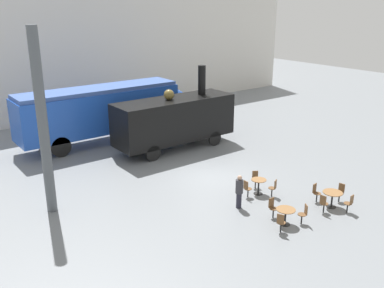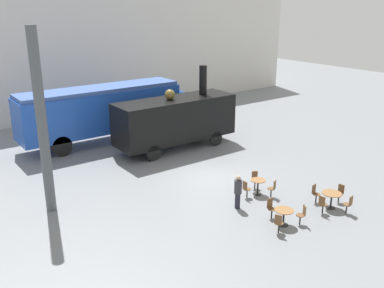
{
  "view_description": "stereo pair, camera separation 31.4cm",
  "coord_description": "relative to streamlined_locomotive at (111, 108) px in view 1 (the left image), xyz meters",
  "views": [
    {
      "loc": [
        -13.37,
        -16.31,
        8.86
      ],
      "look_at": [
        -0.29,
        1.0,
        1.6
      ],
      "focal_mm": 40.0,
      "sensor_mm": 36.0,
      "label": 1
    },
    {
      "loc": [
        -13.12,
        -16.49,
        8.86
      ],
      "look_at": [
        -0.29,
        1.0,
        1.6
      ],
      "focal_mm": 40.0,
      "sensor_mm": 36.0,
      "label": 2
    }
  ],
  "objects": [
    {
      "name": "ground_plane",
      "position": [
        1.09,
        -8.76,
        -2.19
      ],
      "size": [
        80.0,
        80.0,
        0.0
      ],
      "primitive_type": "plane",
      "color": "gray"
    },
    {
      "name": "backdrop_wall",
      "position": [
        1.09,
        7.07,
        2.31
      ],
      "size": [
        44.0,
        0.15,
        9.0
      ],
      "color": "silver",
      "rests_on": "ground_plane"
    },
    {
      "name": "streamlined_locomotive",
      "position": [
        0.0,
        0.0,
        0.0
      ],
      "size": [
        12.62,
        2.52,
        3.65
      ],
      "color": "blue",
      "rests_on": "ground_plane"
    },
    {
      "name": "steam_locomotive",
      "position": [
        2.35,
        -3.94,
        -0.27
      ],
      "size": [
        7.78,
        2.41,
        5.04
      ],
      "color": "black",
      "rests_on": "ground_plane"
    },
    {
      "name": "cafe_table_near",
      "position": [
        0.39,
        -14.75,
        -1.65
      ],
      "size": [
        0.8,
        0.8,
        0.7
      ],
      "color": "black",
      "rests_on": "ground_plane"
    },
    {
      "name": "cafe_table_mid",
      "position": [
        1.64,
        -11.96,
        -1.64
      ],
      "size": [
        0.73,
        0.73,
        0.75
      ],
      "color": "black",
      "rests_on": "ground_plane"
    },
    {
      "name": "cafe_table_far",
      "position": [
        3.29,
        -14.94,
        -1.61
      ],
      "size": [
        0.88,
        0.88,
        0.74
      ],
      "color": "black",
      "rests_on": "ground_plane"
    },
    {
      "name": "cafe_chair_0",
      "position": [
        1.03,
        -15.17,
        -1.69
      ],
      "size": [
        0.4,
        0.4,
        0.87
      ],
      "rotation": [
        0.0,
        0.0,
        8.85
      ],
      "color": "black",
      "rests_on": "ground_plane"
    },
    {
      "name": "cafe_chair_1",
      "position": [
        0.43,
        -13.97,
        -1.69
      ],
      "size": [
        0.36,
        0.36,
        0.87
      ],
      "rotation": [
        0.0,
        0.0,
        10.94
      ],
      "color": "black",
      "rests_on": "ground_plane"
    },
    {
      "name": "cafe_chair_2",
      "position": [
        -0.3,
        -15.1,
        -1.69
      ],
      "size": [
        0.4,
        0.39,
        0.87
      ],
      "rotation": [
        0.0,
        0.0,
        13.04
      ],
      "color": "black",
      "rests_on": "ground_plane"
    },
    {
      "name": "cafe_chair_3",
      "position": [
        2.04,
        -11.34,
        -1.69
      ],
      "size": [
        0.39,
        0.4,
        0.87
      ],
      "rotation": [
        0.0,
        0.0,
        4.14
      ],
      "color": "black",
      "rests_on": "ground_plane"
    },
    {
      "name": "cafe_chair_4",
      "position": [
        0.91,
        -11.92,
        -1.69
      ],
      "size": [
        0.36,
        0.36,
        0.87
      ],
      "rotation": [
        0.0,
        0.0,
        6.23
      ],
      "color": "black",
      "rests_on": "ground_plane"
    },
    {
      "name": "cafe_chair_5",
      "position": [
        1.98,
        -12.61,
        -1.69
      ],
      "size": [
        0.39,
        0.4,
        0.87
      ],
      "rotation": [
        0.0,
        0.0,
        8.33
      ],
      "color": "black",
      "rests_on": "ground_plane"
    },
    {
      "name": "cafe_chair_6",
      "position": [
        2.48,
        -15.07,
        -1.69
      ],
      "size": [
        0.37,
        0.36,
        0.87
      ],
      "rotation": [
        0.0,
        0.0,
        6.44
      ],
      "color": "black",
      "rests_on": "ground_plane"
    },
    {
      "name": "cafe_chair_7",
      "position": [
        3.41,
        -15.75,
        -1.69
      ],
      "size": [
        0.36,
        0.37,
        0.87
      ],
      "rotation": [
        0.0,
        0.0,
        8.01
      ],
      "color": "black",
      "rests_on": "ground_plane"
    },
    {
      "name": "cafe_chair_8",
      "position": [
        4.09,
        -14.82,
        -1.69
      ],
      "size": [
        0.37,
        0.36,
        0.87
      ],
      "rotation": [
        0.0,
        0.0,
        9.58
      ],
      "color": "black",
      "rests_on": "ground_plane"
    },
    {
      "name": "cafe_chair_9",
      "position": [
        3.16,
        -14.14,
        -1.69
      ],
      "size": [
        0.36,
        0.37,
        0.87
      ],
      "rotation": [
        0.0,
        0.0,
        11.15
      ],
      "color": "black",
      "rests_on": "ground_plane"
    },
    {
      "name": "visitor_person",
      "position": [
        -0.11,
        -12.46,
        -1.35
      ],
      "size": [
        0.34,
        0.34,
        1.58
      ],
      "color": "#262633",
      "rests_on": "ground_plane"
    },
    {
      "name": "support_pillar",
      "position": [
        -6.91,
        -7.63,
        1.81
      ],
      "size": [
        0.44,
        0.44,
        8.0
      ],
      "color": "#4C5156",
      "rests_on": "ground_plane"
    }
  ]
}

